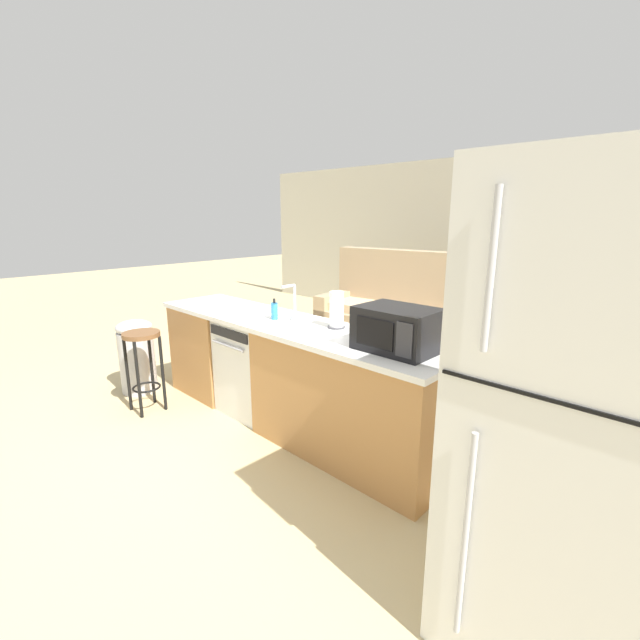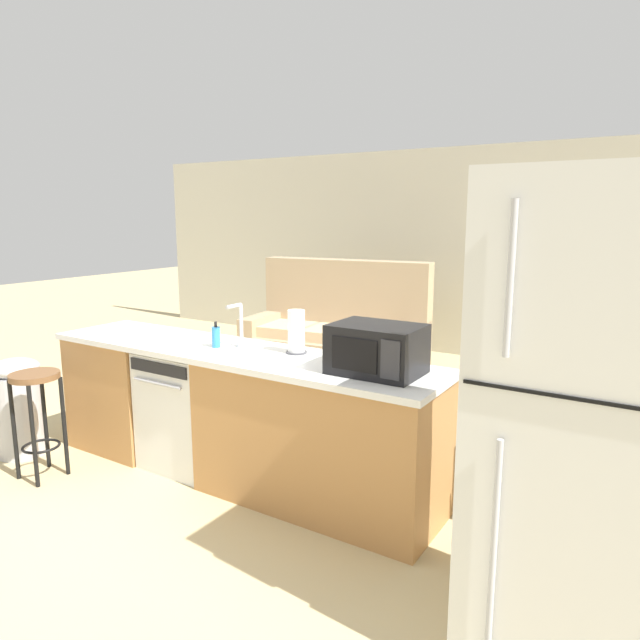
{
  "view_description": "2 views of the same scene",
  "coord_description": "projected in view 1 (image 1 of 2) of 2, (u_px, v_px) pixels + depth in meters",
  "views": [
    {
      "loc": [
        2.69,
        -2.24,
        1.75
      ],
      "look_at": [
        0.32,
        0.22,
        0.91
      ],
      "focal_mm": 24.0,
      "sensor_mm": 36.0,
      "label": 1
    },
    {
      "loc": [
        2.61,
        -2.81,
        1.79
      ],
      "look_at": [
        0.58,
        0.41,
        1.08
      ],
      "focal_mm": 32.0,
      "sensor_mm": 36.0,
      "label": 2
    }
  ],
  "objects": [
    {
      "name": "ground_plane",
      "position": [
        277.0,
        417.0,
        3.79
      ],
      "size": [
        24.0,
        24.0,
        0.0
      ],
      "primitive_type": "plane",
      "color": "tan"
    },
    {
      "name": "wall_back",
      "position": [
        509.0,
        246.0,
        6.21
      ],
      "size": [
        10.0,
        0.06,
        2.6
      ],
      "color": "beige",
      "rests_on": "ground_plane"
    },
    {
      "name": "kitchen_counter",
      "position": [
        295.0,
        380.0,
        3.53
      ],
      "size": [
        2.94,
        0.66,
        0.9
      ],
      "color": "#B77F47",
      "rests_on": "ground_plane"
    },
    {
      "name": "dishwasher",
      "position": [
        258.0,
        366.0,
        3.86
      ],
      "size": [
        0.58,
        0.61,
        0.84
      ],
      "color": "white",
      "rests_on": "ground_plane"
    },
    {
      "name": "stove_range",
      "position": [
        610.0,
        444.0,
        2.48
      ],
      "size": [
        0.76,
        0.68,
        0.9
      ],
      "color": "#A8AAB2",
      "rests_on": "ground_plane"
    },
    {
      "name": "refrigerator",
      "position": [
        569.0,
        429.0,
        1.59
      ],
      "size": [
        0.72,
        0.73,
        1.95
      ],
      "color": "silver",
      "rests_on": "ground_plane"
    },
    {
      "name": "microwave",
      "position": [
        397.0,
        329.0,
        2.72
      ],
      "size": [
        0.5,
        0.37,
        0.28
      ],
      "color": "black",
      "rests_on": "kitchen_counter"
    },
    {
      "name": "sink_faucet",
      "position": [
        293.0,
        305.0,
        3.5
      ],
      "size": [
        0.07,
        0.18,
        0.3
      ],
      "color": "silver",
      "rests_on": "kitchen_counter"
    },
    {
      "name": "paper_towel_roll",
      "position": [
        337.0,
        310.0,
        3.27
      ],
      "size": [
        0.14,
        0.14,
        0.28
      ],
      "color": "#4C4C51",
      "rests_on": "kitchen_counter"
    },
    {
      "name": "soap_bottle",
      "position": [
        274.0,
        311.0,
        3.55
      ],
      "size": [
        0.06,
        0.06,
        0.18
      ],
      "color": "#338CCC",
      "rests_on": "kitchen_counter"
    },
    {
      "name": "kettle",
      "position": [
        586.0,
        356.0,
        2.38
      ],
      "size": [
        0.21,
        0.17,
        0.19
      ],
      "color": "black",
      "rests_on": "stove_range"
    },
    {
      "name": "bar_stool",
      "position": [
        143.0,
        354.0,
        3.82
      ],
      "size": [
        0.32,
        0.32,
        0.74
      ],
      "color": "brown",
      "rests_on": "ground_plane"
    },
    {
      "name": "trash_bin",
      "position": [
        137.0,
        355.0,
        4.28
      ],
      "size": [
        0.35,
        0.35,
        0.74
      ],
      "color": "#B7B7BC",
      "rests_on": "ground_plane"
    },
    {
      "name": "couch",
      "position": [
        394.0,
        314.0,
        5.98
      ],
      "size": [
        2.1,
        1.14,
        1.27
      ],
      "color": "tan",
      "rests_on": "ground_plane"
    }
  ]
}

